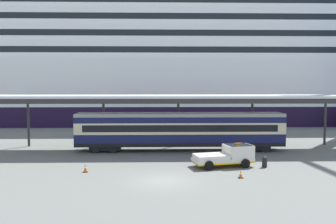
# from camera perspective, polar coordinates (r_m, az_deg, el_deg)

# --- Properties ---
(ground_plane) EXTENTS (400.00, 400.00, 0.00)m
(ground_plane) POSITION_cam_1_polar(r_m,az_deg,el_deg) (26.83, -0.83, -11.04)
(ground_plane) COLOR slate
(cruise_ship) EXTENTS (161.21, 24.03, 40.98)m
(cruise_ship) POSITION_cam_1_polar(r_m,az_deg,el_deg) (72.52, -13.64, 9.55)
(cruise_ship) COLOR black
(cruise_ship) RESTS_ON ground
(platform_canopy) EXTENTS (43.51, 6.33, 6.00)m
(platform_canopy) POSITION_cam_1_polar(r_m,az_deg,el_deg) (38.31, 1.89, 2.36)
(platform_canopy) COLOR silver
(platform_canopy) RESTS_ON ground
(train_carriage) EXTENTS (22.18, 2.81, 4.11)m
(train_carriage) POSITION_cam_1_polar(r_m,az_deg,el_deg) (38.18, 1.92, -2.86)
(train_carriage) COLOR black
(train_carriage) RESTS_ON ground
(service_truck) EXTENTS (5.52, 3.14, 2.02)m
(service_truck) POSITION_cam_1_polar(r_m,az_deg,el_deg) (31.65, 9.70, -6.86)
(service_truck) COLOR silver
(service_truck) RESTS_ON ground
(traffic_cone_near) EXTENTS (0.36, 0.36, 0.66)m
(traffic_cone_near) POSITION_cam_1_polar(r_m,az_deg,el_deg) (30.04, -13.19, -8.82)
(traffic_cone_near) COLOR black
(traffic_cone_near) RESTS_ON ground
(traffic_cone_mid) EXTENTS (0.36, 0.36, 0.59)m
(traffic_cone_mid) POSITION_cam_1_polar(r_m,az_deg,el_deg) (28.09, 11.65, -9.81)
(traffic_cone_mid) COLOR black
(traffic_cone_mid) RESTS_ON ground
(quay_bollard) EXTENTS (0.48, 0.48, 0.96)m
(quay_bollard) POSITION_cam_1_polar(r_m,az_deg,el_deg) (32.02, 15.31, -7.69)
(quay_bollard) COLOR black
(quay_bollard) RESTS_ON ground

